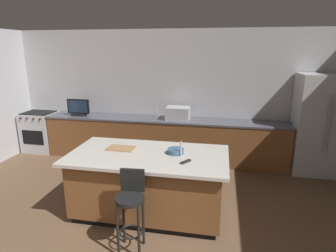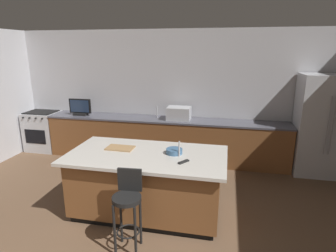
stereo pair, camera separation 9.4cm
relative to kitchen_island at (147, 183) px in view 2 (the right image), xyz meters
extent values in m
cube|color=#BCBCC1|center=(-0.11, 2.45, 0.90)|extent=(7.46, 0.12, 2.74)
cube|color=brown|center=(-0.21, 2.07, -0.03)|extent=(5.12, 0.60, 0.87)
cube|color=#4C4C56|center=(-0.21, 2.07, 0.42)|extent=(5.15, 0.62, 0.04)
cube|color=black|center=(0.00, 0.00, -0.42)|extent=(1.98, 0.93, 0.09)
cube|color=brown|center=(0.00, 0.00, 0.01)|extent=(2.06, 1.01, 0.78)
cube|color=beige|center=(0.00, 0.00, 0.43)|extent=(2.22, 1.17, 0.04)
cube|color=#B7BABF|center=(2.84, 2.02, 0.48)|extent=(0.94, 0.71, 1.90)
cylinder|color=gray|center=(2.80, 1.63, 0.58)|extent=(0.02, 0.02, 1.05)
cylinder|color=gray|center=(2.88, 1.63, 0.58)|extent=(0.02, 0.02, 1.05)
cube|color=#B7BABF|center=(-3.16, 2.07, -0.02)|extent=(0.73, 0.60, 0.91)
cube|color=black|center=(-3.16, 1.76, -0.06)|extent=(0.51, 0.01, 0.33)
cube|color=black|center=(-3.16, 2.07, 0.45)|extent=(0.66, 0.50, 0.02)
cylinder|color=black|center=(-3.40, 1.75, 0.38)|extent=(0.04, 0.03, 0.04)
cylinder|color=black|center=(-3.24, 1.75, 0.38)|extent=(0.04, 0.03, 0.04)
cylinder|color=black|center=(-3.08, 1.75, 0.38)|extent=(0.04, 0.03, 0.04)
cylinder|color=black|center=(-2.92, 1.75, 0.38)|extent=(0.04, 0.03, 0.04)
cube|color=#B7BABF|center=(0.10, 2.07, 0.57)|extent=(0.48, 0.36, 0.27)
cube|color=black|center=(-2.12, 2.02, 0.46)|extent=(0.30, 0.16, 0.05)
cube|color=black|center=(-2.12, 2.02, 0.65)|extent=(0.50, 0.05, 0.32)
cube|color=#1E2D47|center=(-2.12, 1.99, 0.65)|extent=(0.44, 0.01, 0.27)
cylinder|color=#B2B2B7|center=(-0.40, 2.17, 0.56)|extent=(0.02, 0.02, 0.24)
cylinder|color=#B2B2B7|center=(0.46, 0.00, 0.56)|extent=(0.02, 0.02, 0.22)
cylinder|color=black|center=(0.00, -0.83, 0.21)|extent=(0.34, 0.34, 0.05)
cube|color=black|center=(-0.01, -0.68, 0.38)|extent=(0.29, 0.05, 0.28)
cylinder|color=black|center=(-0.11, -0.96, -0.14)|extent=(0.03, 0.03, 0.66)
cylinder|color=black|center=(0.13, -0.94, -0.14)|extent=(0.03, 0.03, 0.66)
cylinder|color=black|center=(-0.13, -0.71, -0.14)|extent=(0.03, 0.03, 0.66)
cylinder|color=black|center=(0.11, -0.70, -0.14)|extent=(0.03, 0.03, 0.66)
torus|color=black|center=(0.00, -0.83, -0.22)|extent=(0.28, 0.28, 0.02)
cylinder|color=#3F668C|center=(0.38, 0.09, 0.48)|extent=(0.23, 0.23, 0.07)
cube|color=black|center=(0.56, -0.20, 0.46)|extent=(0.13, 0.16, 0.02)
cube|color=#A87F51|center=(-0.44, 0.13, 0.46)|extent=(0.40, 0.25, 0.02)
camera|label=1|loc=(0.97, -3.54, 1.87)|focal=29.87mm
camera|label=2|loc=(1.06, -3.52, 1.87)|focal=29.87mm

